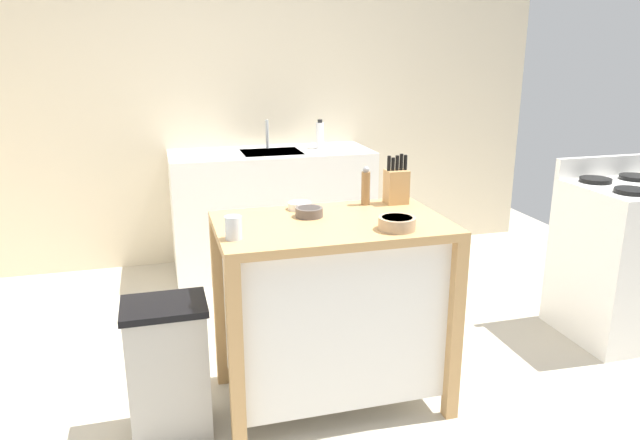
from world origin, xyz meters
name	(u,v)px	position (x,y,z in m)	size (l,w,h in m)	color
ground_plane	(285,392)	(0.00, 0.00, 0.00)	(6.21, 6.21, 0.00)	#BCB29E
wall_back	(223,97)	(0.00, 2.14, 1.30)	(5.21, 0.10, 2.60)	beige
kitchen_island	(331,303)	(0.21, -0.10, 0.51)	(1.05, 0.65, 0.91)	tan
knife_block	(396,185)	(0.62, 0.12, 1.01)	(0.11, 0.09, 0.25)	tan
bowl_ceramic_small	(397,223)	(0.45, -0.30, 0.94)	(0.16, 0.16, 0.06)	tan
bowl_stoneware_deep	(309,212)	(0.13, 0.00, 0.94)	(0.13, 0.13, 0.04)	#564C47
bowl_ceramic_wide	(300,205)	(0.12, 0.14, 0.93)	(0.11, 0.11, 0.04)	silver
drinking_cup	(233,228)	(-0.26, -0.24, 0.96)	(0.07, 0.07, 0.10)	silver
pepper_grinder	(366,187)	(0.46, 0.14, 1.01)	(0.04, 0.04, 0.19)	olive
trash_bin	(169,369)	(-0.56, -0.17, 0.32)	(0.36, 0.28, 0.63)	#B7B2A8
sink_counter	(272,210)	(0.30, 1.79, 0.46)	(1.51, 0.60, 0.92)	white
sink_faucet	(267,134)	(0.30, 1.93, 1.03)	(0.02, 0.02, 0.22)	#B7BCC1
bottle_spray_cleaner	(320,135)	(0.69, 1.83, 1.02)	(0.06, 0.06, 0.22)	white
stove	(622,260)	(2.06, 0.11, 0.47)	(0.60, 0.60, 1.04)	white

